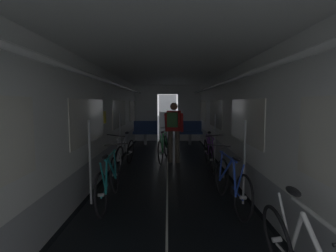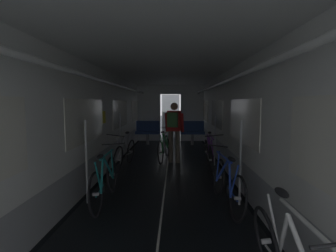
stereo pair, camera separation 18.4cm
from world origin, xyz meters
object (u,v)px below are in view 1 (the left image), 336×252
Objects in this scene: bicycle_purple at (210,153)px; bicycle_teal at (109,181)px; bench_seat_far_right at (190,130)px; bicycle_green_in_aisle at (164,147)px; bicycle_silver at (125,154)px; person_cyclist_aisle at (174,127)px; bench_seat_far_left at (146,130)px; bicycle_blue at (232,183)px.

bicycle_purple is 3.08m from bicycle_teal.
bench_seat_far_right is 3.01m from bicycle_green_in_aisle.
person_cyclist_aisle is (1.26, 0.63, 0.63)m from bicycle_silver.
person_cyclist_aisle is (1.08, -3.09, 0.45)m from bench_seat_far_left.
bicycle_purple is at bearing -32.06° from person_cyclist_aisle.
bench_seat_far_left is 4.16m from bicycle_purple.
person_cyclist_aisle is at bearing -42.26° from bicycle_green_in_aisle.
bench_seat_far_right is 0.58× the size of person_cyclist_aisle.
bicycle_silver is at bearing -178.43° from bicycle_purple.
bicycle_teal is at bearing -131.91° from bicycle_purple.
bicycle_teal is (-1.88, -5.95, -0.18)m from bench_seat_far_right.
bicycle_silver is 1.55m from person_cyclist_aisle.
bench_seat_far_right is 6.05m from bicycle_blue.
person_cyclist_aisle is (-0.87, 2.96, 0.63)m from bicycle_blue.
bicycle_silver is 1.00× the size of bicycle_purple.
bench_seat_far_left is at bearing 109.21° from person_cyclist_aisle.
bicycle_blue reaches higher than bicycle_teal.
bench_seat_far_right is at bearing 0.00° from bench_seat_far_left.
bicycle_silver is 1.00× the size of bicycle_green_in_aisle.
bicycle_blue is at bearing -72.17° from bench_seat_far_left.
bench_seat_far_left reaches higher than bicycle_green_in_aisle.
bicycle_teal is at bearing -87.12° from bicycle_silver.
bicycle_purple is at bearing 1.57° from bicycle_silver.
person_cyclist_aisle reaches higher than bench_seat_far_right.
bicycle_blue is 1.00× the size of person_cyclist_aisle.
bicycle_silver is at bearing -92.90° from bench_seat_far_left.
person_cyclist_aisle is (-0.91, 0.57, 0.63)m from bicycle_purple.
bicycle_purple is 1.00× the size of person_cyclist_aisle.
bicycle_blue is (-0.04, -2.39, -0.00)m from bicycle_purple.
bench_seat_far_left is 0.58× the size of bicycle_blue.
person_cyclist_aisle reaches higher than bicycle_blue.
bicycle_blue reaches higher than bicycle_green_in_aisle.
bench_seat_far_left is 5.95m from bicycle_teal.
bicycle_blue is (2.02, -0.10, -0.00)m from bicycle_teal.
bench_seat_far_right is at bearing 61.85° from bicycle_silver.
bench_seat_far_left is at bearing 105.54° from bicycle_green_in_aisle.
bench_seat_far_left reaches higher than bicycle_teal.
bicycle_teal is at bearing 177.12° from bicycle_blue.
bench_seat_far_left is at bearing 107.83° from bicycle_blue.
bicycle_blue is (1.95, -6.05, -0.19)m from bench_seat_far_left.
bicycle_teal is (-2.06, -2.29, 0.00)m from bicycle_purple.
bench_seat_far_left is 1.00× the size of bench_seat_far_right.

